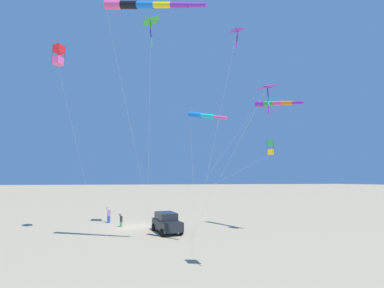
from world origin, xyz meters
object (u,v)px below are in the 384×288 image
object	(u,v)px
kite_delta_long_streamer_left	(237,31)
person_child_green_jacket	(121,220)
kite_windsock_black_fish_shape	(271,104)
kite_delta_striped_overhead	(266,89)
kite_windsock_purple_drifting	(140,5)
parked_car	(167,222)
cooler_box	(171,225)
kite_delta_blue_topmost	(151,21)
kite_windsock_magenta_far_left	(202,116)
kite_box_white_trailing	(270,148)
kite_box_teal_far_right	(58,55)
person_adult_flyer	(109,214)

from	to	relation	value
kite_delta_long_streamer_left	person_child_green_jacket	bearing A→B (deg)	62.08
kite_windsock_black_fish_shape	kite_delta_striped_overhead	bearing A→B (deg)	147.96
person_child_green_jacket	kite_delta_long_streamer_left	distance (m)	23.61
kite_windsock_purple_drifting	parked_car	bearing A→B (deg)	-21.32
cooler_box	kite_windsock_purple_drifting	bearing A→B (deg)	159.58
kite_delta_long_streamer_left	kite_delta_striped_overhead	size ratio (longest dim) A/B	1.39
kite_windsock_black_fish_shape	kite_delta_blue_topmost	size ratio (longest dim) A/B	0.62
kite_windsock_magenta_far_left	kite_delta_striped_overhead	bearing A→B (deg)	-171.28
parked_car	person_child_green_jacket	distance (m)	5.93
kite_delta_long_streamer_left	kite_delta_striped_overhead	distance (m)	17.30
kite_box_white_trailing	kite_delta_blue_topmost	bearing A→B (deg)	80.59
kite_delta_striped_overhead	kite_windsock_magenta_far_left	bearing A→B (deg)	8.72
person_child_green_jacket	kite_windsock_magenta_far_left	distance (m)	15.38
person_child_green_jacket	kite_box_teal_far_right	xyz separation A→B (m)	(-5.27, 5.90, 15.42)
kite_delta_striped_overhead	kite_delta_blue_topmost	xyz separation A→B (m)	(12.87, 4.91, 11.21)
person_child_green_jacket	kite_box_teal_far_right	bearing A→B (deg)	131.77
parked_car	kite_delta_blue_topmost	world-z (taller)	kite_delta_blue_topmost
person_adult_flyer	cooler_box	bearing A→B (deg)	-124.49
kite_delta_striped_overhead	kite_windsock_magenta_far_left	xyz separation A→B (m)	(7.65, 1.17, 0.49)
person_child_green_jacket	kite_delta_striped_overhead	xyz separation A→B (m)	(-18.48, -7.18, 8.64)
kite_delta_long_streamer_left	kite_windsock_purple_drifting	xyz separation A→B (m)	(-6.45, 10.20, -3.40)
parked_car	kite_windsock_purple_drifting	distance (m)	18.60
kite_windsock_purple_drifting	kite_delta_long_streamer_left	bearing A→B (deg)	-57.70
parked_car	kite_windsock_black_fish_shape	size ratio (longest dim) A/B	0.35
cooler_box	kite_delta_blue_topmost	xyz separation A→B (m)	(-4.15, 2.88, 20.40)
kite_windsock_magenta_far_left	person_child_green_jacket	bearing A→B (deg)	29.02
kite_box_white_trailing	kite_windsock_magenta_far_left	xyz separation A→B (m)	(-3.33, 7.69, 1.86)
kite_delta_long_streamer_left	kite_windsock_black_fish_shape	bearing A→B (deg)	-115.26
person_adult_flyer	kite_windsock_black_fish_shape	world-z (taller)	kite_windsock_black_fish_shape
cooler_box	kite_delta_long_streamer_left	xyz separation A→B (m)	(-4.52, -6.12, 20.42)
kite_windsock_magenta_far_left	kite_box_teal_far_right	bearing A→B (deg)	64.97
cooler_box	kite_windsock_black_fish_shape	world-z (taller)	kite_windsock_black_fish_shape
kite_box_white_trailing	kite_delta_long_streamer_left	bearing A→B (deg)	57.84
kite_box_teal_far_right	kite_delta_blue_topmost	distance (m)	9.30
person_child_green_jacket	kite_windsock_magenta_far_left	world-z (taller)	kite_windsock_magenta_far_left
kite_delta_striped_overhead	kite_windsock_purple_drifting	world-z (taller)	kite_windsock_purple_drifting
kite_windsock_magenta_far_left	kite_delta_blue_topmost	xyz separation A→B (m)	(5.23, 3.74, 10.72)
kite_delta_striped_overhead	kite_delta_blue_topmost	size ratio (longest dim) A/B	0.72
kite_windsock_black_fish_shape	kite_windsock_purple_drifting	world-z (taller)	kite_windsock_purple_drifting
kite_windsock_black_fish_shape	kite_windsock_magenta_far_left	bearing A→B (deg)	113.24
kite_delta_long_streamer_left	kite_windsock_black_fish_shape	size ratio (longest dim) A/B	1.59
kite_box_white_trailing	kite_windsock_black_fish_shape	xyz separation A→B (m)	(0.17, -0.46, 4.43)
parked_car	kite_windsock_magenta_far_left	xyz separation A→B (m)	(-6.80, -1.66, 8.93)
person_child_green_jacket	kite_windsock_black_fish_shape	bearing A→B (deg)	-117.39
kite_box_white_trailing	kite_box_teal_far_right	bearing A→B (deg)	83.51
kite_delta_long_streamer_left	cooler_box	bearing A→B (deg)	53.56
kite_delta_long_streamer_left	kite_windsock_magenta_far_left	size ratio (longest dim) A/B	2.02
kite_box_teal_far_right	kite_delta_striped_overhead	world-z (taller)	kite_box_teal_far_right
cooler_box	person_child_green_jacket	world-z (taller)	person_child_green_jacket
person_child_green_jacket	kite_delta_striped_overhead	bearing A→B (deg)	-158.77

